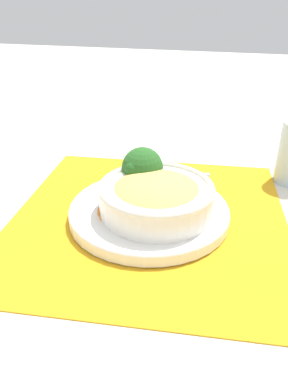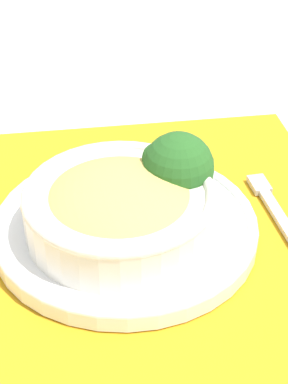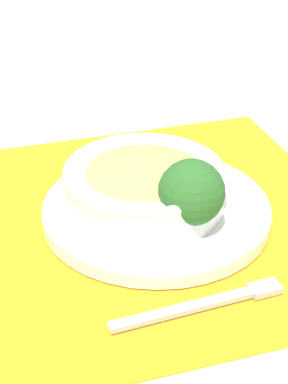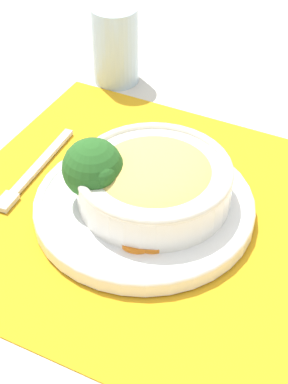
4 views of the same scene
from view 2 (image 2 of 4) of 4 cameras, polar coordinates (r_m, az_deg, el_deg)
name	(u,v)px [view 2 (image 2 of 4)]	position (r m, az deg, el deg)	size (l,w,h in m)	color
ground_plane	(126,237)	(0.67, -1.64, -4.02)	(4.00, 4.00, 0.00)	beige
placemat	(126,235)	(0.67, -1.65, -3.89)	(0.53, 0.52, 0.00)	orange
plate	(125,226)	(0.66, -1.67, -3.00)	(0.27, 0.27, 0.02)	white
bowl	(119,207)	(0.63, -2.21, -1.31)	(0.19, 0.19, 0.06)	silver
broccoli_floret	(178,167)	(0.66, 3.00, 2.22)	(0.07, 0.07, 0.09)	#759E51
carrot_slice_near	(98,188)	(0.71, -4.13, 0.36)	(0.05, 0.05, 0.01)	orange
carrot_slice_middle	(85,193)	(0.70, -5.25, -0.09)	(0.05, 0.05, 0.01)	orange
carrot_slice_far	(75,200)	(0.69, -6.17, -0.69)	(0.05, 0.05, 0.01)	orange
carrot_slice_extra	(67,208)	(0.68, -6.86, -1.42)	(0.05, 0.05, 0.01)	orange
fork	(277,214)	(0.71, 11.76, -1.89)	(0.05, 0.18, 0.01)	#B7B7BC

